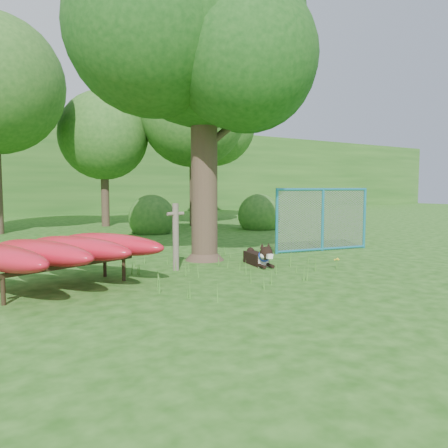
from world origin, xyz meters
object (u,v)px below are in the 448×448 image
husky_dog (259,257)px  fence_section (323,220)px  oak_tree (201,36)px  kayak_rack (60,250)px

husky_dog → fence_section: bearing=29.2°
oak_tree → husky_dog: oak_tree is taller
husky_dog → oak_tree: bearing=128.1°
fence_section → oak_tree: bearing=-178.4°
kayak_rack → oak_tree: bearing=2.4°
kayak_rack → husky_dog: 4.37m
oak_tree → kayak_rack: size_ratio=2.23×
oak_tree → husky_dog: 5.41m
fence_section → husky_dog: bearing=-153.0°
oak_tree → fence_section: bearing=-8.9°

